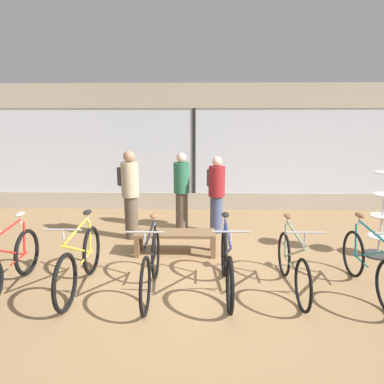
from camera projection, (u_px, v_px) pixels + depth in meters
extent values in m
plane|color=#99754C|center=(189.00, 276.00, 5.23)|extent=(24.00, 24.00, 0.00)
cube|color=#B2A893|center=(194.00, 201.00, 8.98)|extent=(12.00, 0.08, 0.45)
cube|color=silver|center=(194.00, 152.00, 8.70)|extent=(12.00, 0.04, 2.15)
cube|color=#B2A893|center=(194.00, 96.00, 8.40)|extent=(12.00, 0.08, 0.60)
cube|color=black|center=(194.00, 152.00, 8.67)|extent=(0.08, 0.02, 2.15)
torus|color=black|center=(27.00, 252.00, 5.24)|extent=(0.06, 0.71, 0.71)
cylinder|color=red|center=(5.00, 251.00, 4.65)|extent=(0.03, 0.96, 0.51)
cylinder|color=red|center=(24.00, 238.00, 5.15)|extent=(0.03, 0.11, 0.49)
cylinder|color=red|center=(4.00, 231.00, 4.62)|extent=(0.03, 0.89, 0.10)
cylinder|color=red|center=(19.00, 258.00, 5.02)|extent=(0.03, 0.46, 0.03)
cylinder|color=#B2B2B7|center=(21.00, 219.00, 5.05)|extent=(0.02, 0.02, 0.14)
ellipsoid|color=#B2A893|center=(20.00, 214.00, 5.03)|extent=(0.11, 0.22, 0.06)
torus|color=black|center=(92.00, 250.00, 5.28)|extent=(0.05, 0.74, 0.74)
torus|color=black|center=(65.00, 283.00, 4.25)|extent=(0.05, 0.74, 0.74)
cylinder|color=gold|center=(78.00, 250.00, 4.67)|extent=(0.03, 0.99, 0.51)
cylinder|color=gold|center=(90.00, 236.00, 5.19)|extent=(0.03, 0.11, 0.49)
cylinder|color=gold|center=(77.00, 230.00, 4.64)|extent=(0.03, 0.92, 0.10)
cylinder|color=gold|center=(87.00, 256.00, 5.05)|extent=(0.03, 0.48, 0.03)
cylinder|color=#B2B2B7|center=(88.00, 218.00, 5.08)|extent=(0.02, 0.02, 0.14)
ellipsoid|color=black|center=(87.00, 212.00, 5.07)|extent=(0.11, 0.22, 0.06)
cylinder|color=#B2B2B7|center=(63.00, 234.00, 4.18)|extent=(0.02, 0.02, 0.12)
cylinder|color=#ADADB2|center=(63.00, 230.00, 4.16)|extent=(0.46, 0.02, 0.02)
torus|color=black|center=(156.00, 254.00, 5.13)|extent=(0.04, 0.73, 0.73)
torus|color=black|center=(145.00, 286.00, 4.17)|extent=(0.04, 0.73, 0.73)
cylinder|color=black|center=(150.00, 253.00, 4.56)|extent=(0.03, 0.92, 0.51)
cylinder|color=black|center=(155.00, 240.00, 5.04)|extent=(0.03, 0.11, 0.49)
cylinder|color=black|center=(150.00, 233.00, 4.53)|extent=(0.03, 0.85, 0.10)
cylinder|color=black|center=(154.00, 260.00, 4.92)|extent=(0.03, 0.44, 0.03)
cylinder|color=#B2B2B7|center=(154.00, 221.00, 4.94)|extent=(0.02, 0.02, 0.14)
ellipsoid|color=brown|center=(154.00, 215.00, 4.92)|extent=(0.11, 0.22, 0.06)
cylinder|color=#B2B2B7|center=(145.00, 237.00, 4.10)|extent=(0.02, 0.02, 0.12)
cylinder|color=#ADADB2|center=(144.00, 232.00, 4.08)|extent=(0.46, 0.02, 0.02)
torus|color=black|center=(224.00, 253.00, 5.20)|extent=(0.05, 0.72, 0.72)
torus|color=black|center=(230.00, 285.00, 4.21)|extent=(0.05, 0.72, 0.72)
cylinder|color=navy|center=(227.00, 252.00, 4.62)|extent=(0.03, 0.95, 0.51)
cylinder|color=navy|center=(225.00, 239.00, 5.11)|extent=(0.03, 0.11, 0.49)
cylinder|color=navy|center=(228.00, 232.00, 4.59)|extent=(0.03, 0.88, 0.10)
cylinder|color=navy|center=(225.00, 259.00, 4.98)|extent=(0.03, 0.46, 0.03)
cylinder|color=#B2B2B7|center=(225.00, 220.00, 5.00)|extent=(0.02, 0.02, 0.14)
ellipsoid|color=black|center=(225.00, 215.00, 4.99)|extent=(0.11, 0.22, 0.06)
cylinder|color=#B2B2B7|center=(231.00, 236.00, 4.14)|extent=(0.02, 0.02, 0.12)
cylinder|color=#ADADB2|center=(231.00, 232.00, 4.13)|extent=(0.46, 0.02, 0.02)
torus|color=black|center=(284.00, 254.00, 5.21)|extent=(0.04, 0.67, 0.67)
torus|color=black|center=(303.00, 285.00, 4.25)|extent=(0.04, 0.67, 0.67)
cylinder|color=gray|center=(294.00, 253.00, 4.64)|extent=(0.03, 0.92, 0.51)
cylinder|color=gray|center=(286.00, 240.00, 5.12)|extent=(0.03, 0.11, 0.49)
cylinder|color=gray|center=(295.00, 233.00, 4.61)|extent=(0.03, 0.85, 0.10)
cylinder|color=gray|center=(288.00, 260.00, 5.00)|extent=(0.03, 0.44, 0.03)
cylinder|color=#B2B2B7|center=(287.00, 221.00, 5.02)|extent=(0.02, 0.02, 0.14)
ellipsoid|color=brown|center=(288.00, 216.00, 5.00)|extent=(0.11, 0.22, 0.06)
cylinder|color=#B2B2B7|center=(305.00, 237.00, 4.18)|extent=(0.02, 0.02, 0.12)
cylinder|color=#ADADB2|center=(305.00, 232.00, 4.17)|extent=(0.46, 0.02, 0.02)
torus|color=black|center=(353.00, 254.00, 5.19)|extent=(0.04, 0.70, 0.70)
cylinder|color=#1E7A7F|center=(373.00, 254.00, 4.59)|extent=(0.03, 0.98, 0.51)
cylinder|color=#1E7A7F|center=(356.00, 240.00, 5.10)|extent=(0.03, 0.11, 0.49)
cylinder|color=#1E7A7F|center=(375.00, 233.00, 4.56)|extent=(0.03, 0.91, 0.10)
cylinder|color=#1E7A7F|center=(360.00, 260.00, 4.96)|extent=(0.03, 0.48, 0.03)
cylinder|color=#B2B2B7|center=(359.00, 221.00, 4.99)|extent=(0.02, 0.02, 0.14)
ellipsoid|color=brown|center=(360.00, 215.00, 4.98)|extent=(0.11, 0.22, 0.06)
cylinder|color=#333333|center=(378.00, 255.00, 6.02)|extent=(0.48, 0.48, 0.03)
cylinder|color=silver|center=(383.00, 212.00, 5.85)|extent=(0.04, 0.04, 1.57)
cylinder|color=white|center=(380.00, 236.00, 5.95)|extent=(0.40, 0.40, 0.02)
cylinder|color=white|center=(382.00, 216.00, 5.87)|extent=(0.40, 0.40, 0.02)
cube|color=brown|center=(175.00, 233.00, 6.02)|extent=(1.40, 0.44, 0.05)
cube|color=brown|center=(137.00, 248.00, 5.90)|extent=(0.08, 0.08, 0.36)
cube|color=brown|center=(213.00, 248.00, 5.87)|extent=(0.08, 0.08, 0.36)
cube|color=brown|center=(140.00, 240.00, 6.25)|extent=(0.08, 0.08, 0.36)
cube|color=brown|center=(212.00, 241.00, 6.22)|extent=(0.08, 0.08, 0.36)
cylinder|color=brown|center=(182.00, 211.00, 7.38)|extent=(0.34, 0.34, 0.81)
cylinder|color=#286647|center=(182.00, 178.00, 7.22)|extent=(0.45, 0.45, 0.64)
sphere|color=beige|center=(181.00, 158.00, 7.13)|extent=(0.21, 0.21, 0.21)
cylinder|color=brown|center=(131.00, 217.00, 6.81)|extent=(0.37, 0.37, 0.86)
cylinder|color=tan|center=(130.00, 180.00, 6.64)|extent=(0.48, 0.48, 0.68)
sphere|color=#9E7051|center=(129.00, 156.00, 6.55)|extent=(0.22, 0.22, 0.22)
cube|color=#38383D|center=(124.00, 176.00, 6.82)|extent=(0.27, 0.26, 0.36)
cylinder|color=#424C6B|center=(216.00, 214.00, 7.16)|extent=(0.32, 0.32, 0.78)
cylinder|color=maroon|center=(217.00, 181.00, 7.01)|extent=(0.42, 0.42, 0.62)
sphere|color=beige|center=(217.00, 161.00, 6.92)|extent=(0.20, 0.20, 0.20)
cube|color=#38383D|center=(213.00, 178.00, 7.23)|extent=(0.27, 0.20, 0.36)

